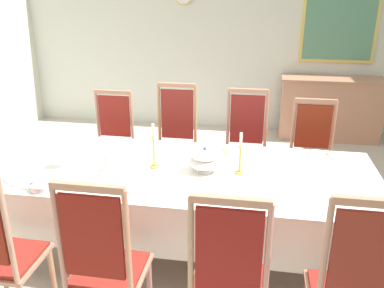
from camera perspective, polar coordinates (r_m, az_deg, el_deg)
ground at (r=3.69m, az=1.02°, el=-13.40°), size 6.43×6.33×0.04m
back_wall at (r=6.26m, az=5.74°, el=15.94°), size 6.43×0.08×3.05m
dining_table at (r=3.18m, az=0.59°, el=-4.93°), size 2.79×1.19×0.74m
tablecloth at (r=3.20m, az=0.59°, el=-5.44°), size 2.81×1.21×0.41m
chair_north_a at (r=4.39m, az=-11.30°, el=0.40°), size 0.44×0.42×1.08m
chair_south_b at (r=2.50m, az=-12.34°, el=-16.21°), size 0.44×0.42×1.15m
chair_north_b at (r=4.19m, az=-2.40°, el=0.31°), size 0.44×0.42×1.18m
chair_south_c at (r=2.36m, az=5.27°, el=-18.37°), size 0.44×0.42×1.14m
chair_north_c at (r=4.11m, az=7.58°, el=-0.44°), size 0.44×0.42×1.15m
chair_north_d at (r=4.15m, az=16.69°, el=-1.32°), size 0.44×0.42×1.08m
soup_tureen at (r=3.10m, az=1.84°, el=-2.22°), size 0.24×0.24×0.20m
candlestick_west at (r=3.16m, az=-5.47°, el=-0.87°), size 0.07×0.07×0.37m
candlestick_east at (r=3.07m, az=6.86°, el=-1.94°), size 0.07×0.07×0.33m
bowl_near_left at (r=3.59m, az=17.31°, el=-1.31°), size 0.14×0.14×0.03m
bowl_near_right at (r=3.52m, az=2.60°, el=-0.57°), size 0.19×0.19×0.05m
bowl_far_left at (r=3.05m, az=-20.29°, el=-5.54°), size 0.19×0.19×0.05m
spoon_primary at (r=3.63m, az=18.74°, el=-1.42°), size 0.06×0.17×0.01m
spoon_secondary at (r=3.54m, az=4.56°, el=-0.87°), size 0.05×0.18×0.01m
sideboard at (r=6.20m, az=18.97°, el=4.78°), size 1.44×0.48×0.90m
framed_painting at (r=6.25m, az=20.34°, el=16.60°), size 1.04×0.05×1.27m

